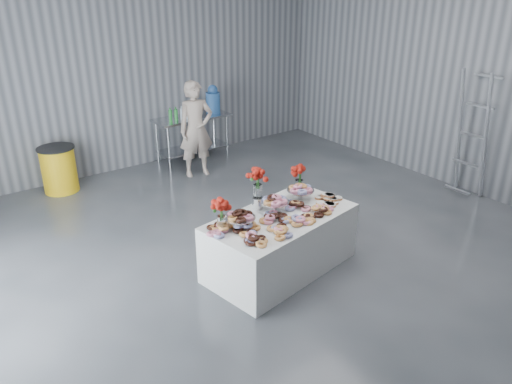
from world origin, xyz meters
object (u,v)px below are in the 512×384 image
water_jug (213,100)px  person (196,129)px  display_table (280,242)px  prep_table (192,130)px  trash_barrel (59,169)px  stepladder (472,135)px

water_jug → person: size_ratio=0.32×
display_table → water_jug: water_jug is taller
prep_table → trash_barrel: (-2.61, -0.00, -0.22)m
prep_table → water_jug: water_jug is taller
water_jug → stepladder: stepladder is taller
person → trash_barrel: size_ratio=2.21×
water_jug → stepladder: size_ratio=0.26×
prep_table → display_table: bearing=-104.7°
prep_table → water_jug: bearing=-0.0°
display_table → person: (0.78, 3.43, 0.50)m
person → water_jug: bearing=52.6°
person → stepladder: size_ratio=0.82×
person → stepladder: stepladder is taller
person → trash_barrel: person is taller
prep_table → trash_barrel: prep_table is taller
prep_table → water_jug: size_ratio=2.71×
water_jug → trash_barrel: (-3.11, 0.00, -0.75)m
display_table → prep_table: bearing=75.3°
display_table → person: person is taller
prep_table → trash_barrel: 2.62m
prep_table → trash_barrel: size_ratio=1.90×
prep_table → person: bearing=-113.4°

